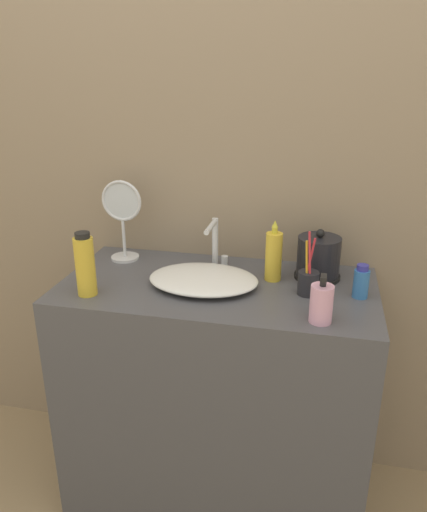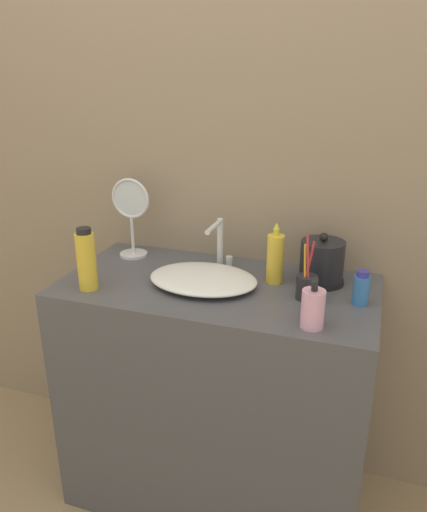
# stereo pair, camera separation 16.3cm
# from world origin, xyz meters

# --- Properties ---
(wall_back) EXTENTS (6.00, 0.04, 2.60)m
(wall_back) POSITION_xyz_m (0.00, 0.55, 1.30)
(wall_back) COLOR gray
(wall_back) RESTS_ON ground_plane
(vanity_counter) EXTENTS (1.05, 0.53, 0.88)m
(vanity_counter) POSITION_xyz_m (0.00, 0.26, 0.44)
(vanity_counter) COLOR #4C4C51
(vanity_counter) RESTS_ON ground_plane
(sink_basin) EXTENTS (0.36, 0.27, 0.04)m
(sink_basin) POSITION_xyz_m (-0.04, 0.25, 0.90)
(sink_basin) COLOR white
(sink_basin) RESTS_ON vanity_counter
(faucet) EXTENTS (0.06, 0.15, 0.18)m
(faucet) POSITION_xyz_m (-0.04, 0.41, 0.98)
(faucet) COLOR silver
(faucet) RESTS_ON vanity_counter
(electric_kettle) EXTENTS (0.16, 0.16, 0.17)m
(electric_kettle) POSITION_xyz_m (0.32, 0.39, 0.95)
(electric_kettle) COLOR black
(electric_kettle) RESTS_ON vanity_counter
(toothbrush_cup) EXTENTS (0.07, 0.07, 0.21)m
(toothbrush_cup) POSITION_xyz_m (0.30, 0.25, 0.92)
(toothbrush_cup) COLOR #232328
(toothbrush_cup) RESTS_ON vanity_counter
(lotion_bottle) EXTENTS (0.07, 0.07, 0.15)m
(lotion_bottle) POSITION_xyz_m (0.34, 0.07, 0.94)
(lotion_bottle) COLOR #EAA8C6
(lotion_bottle) RESTS_ON vanity_counter
(shampoo_bottle) EXTENTS (0.05, 0.05, 0.11)m
(shampoo_bottle) POSITION_xyz_m (0.46, 0.27, 0.93)
(shampoo_bottle) COLOR #3370B7
(shampoo_bottle) RESTS_ON vanity_counter
(mouthwash_bottle) EXTENTS (0.06, 0.06, 0.21)m
(mouthwash_bottle) POSITION_xyz_m (0.18, 0.34, 0.97)
(mouthwash_bottle) COLOR gold
(mouthwash_bottle) RESTS_ON vanity_counter
(hand_cream_bottle) EXTENTS (0.06, 0.06, 0.21)m
(hand_cream_bottle) POSITION_xyz_m (-0.39, 0.10, 0.98)
(hand_cream_bottle) COLOR gold
(hand_cream_bottle) RESTS_ON vanity_counter
(vanity_mirror) EXTENTS (0.15, 0.11, 0.30)m
(vanity_mirror) POSITION_xyz_m (-0.39, 0.42, 1.05)
(vanity_mirror) COLOR silver
(vanity_mirror) RESTS_ON vanity_counter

